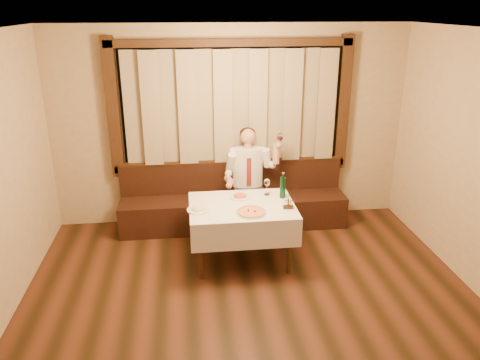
{
  "coord_description": "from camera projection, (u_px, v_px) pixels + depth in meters",
  "views": [
    {
      "loc": [
        -0.63,
        -3.43,
        3.03
      ],
      "look_at": [
        0.0,
        1.9,
        1.0
      ],
      "focal_mm": 35.0,
      "sensor_mm": 36.0,
      "label": 1
    }
  ],
  "objects": [
    {
      "name": "room",
      "position": [
        251.0,
        166.0,
        4.7
      ],
      "size": [
        5.01,
        6.01,
        2.81
      ],
      "color": "black",
      "rests_on": "ground"
    },
    {
      "name": "pasta_cream",
      "position": [
        198.0,
        208.0,
        5.47
      ],
      "size": [
        0.27,
        0.27,
        0.09
      ],
      "rotation": [
        0.0,
        0.0,
        0.16
      ],
      "color": "white",
      "rests_on": "dining_table"
    },
    {
      "name": "pizza",
      "position": [
        251.0,
        212.0,
        5.41
      ],
      "size": [
        0.36,
        0.36,
        0.04
      ],
      "rotation": [
        0.0,
        0.0,
        -0.26
      ],
      "color": "white",
      "rests_on": "dining_table"
    },
    {
      "name": "seated_man",
      "position": [
        249.0,
        172.0,
        6.5
      ],
      "size": [
        0.8,
        0.6,
        1.44
      ],
      "color": "black",
      "rests_on": "ground"
    },
    {
      "name": "cruet_caddy",
      "position": [
        288.0,
        205.0,
        5.52
      ],
      "size": [
        0.12,
        0.07,
        0.12
      ],
      "rotation": [
        0.0,
        0.0,
        -0.08
      ],
      "color": "black",
      "rests_on": "dining_table"
    },
    {
      "name": "table_wine_glass",
      "position": [
        267.0,
        183.0,
        5.88
      ],
      "size": [
        0.08,
        0.08,
        0.21
      ],
      "rotation": [
        0.0,
        0.0,
        0.33
      ],
      "color": "white",
      "rests_on": "dining_table"
    },
    {
      "name": "green_bottle",
      "position": [
        283.0,
        187.0,
        5.8
      ],
      "size": [
        0.07,
        0.07,
        0.33
      ],
      "rotation": [
        0.0,
        0.0,
        -0.38
      ],
      "color": "#0E4323",
      "rests_on": "dining_table"
    },
    {
      "name": "pasta_red",
      "position": [
        240.0,
        195.0,
        5.84
      ],
      "size": [
        0.26,
        0.26,
        0.09
      ],
      "rotation": [
        0.0,
        0.0,
        -0.1
      ],
      "color": "white",
      "rests_on": "dining_table"
    },
    {
      "name": "dining_table",
      "position": [
        242.0,
        213.0,
        5.68
      ],
      "size": [
        1.27,
        0.97,
        0.76
      ],
      "color": "black",
      "rests_on": "ground"
    },
    {
      "name": "banquette",
      "position": [
        233.0,
        205.0,
        6.75
      ],
      "size": [
        3.2,
        0.61,
        0.94
      ],
      "color": "black",
      "rests_on": "ground"
    }
  ]
}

